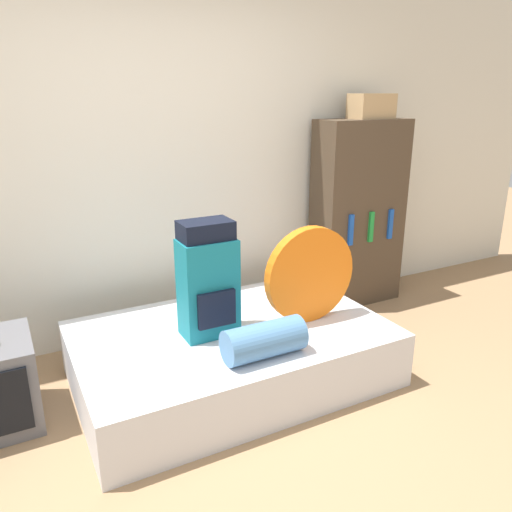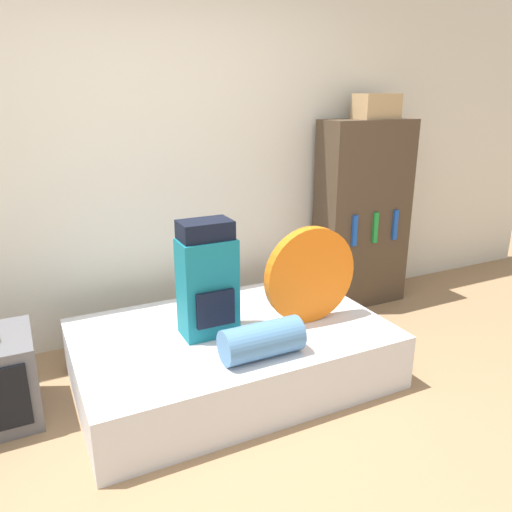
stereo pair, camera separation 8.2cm
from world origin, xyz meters
name	(u,v)px [view 1 (the left image)]	position (x,y,z in m)	size (l,w,h in m)	color
ground_plane	(265,478)	(0.00, 0.00, 0.00)	(16.00, 16.00, 0.00)	#997551
wall_back	(142,161)	(0.00, 1.80, 1.30)	(8.00, 0.05, 2.60)	silver
bed	(232,353)	(0.24, 0.88, 0.18)	(1.90, 1.22, 0.35)	silver
backpack	(208,281)	(0.09, 0.88, 0.69)	(0.33, 0.25, 0.71)	#14707F
tent_bag	(310,275)	(0.74, 0.76, 0.66)	(0.62, 0.07, 0.62)	orange
sleeping_roll	(264,340)	(0.25, 0.48, 0.45)	(0.46, 0.20, 0.20)	teal
bookshelf	(358,214)	(1.75, 1.55, 0.78)	(0.78, 0.35, 1.56)	#473828
cardboard_box	(371,106)	(1.80, 1.54, 1.66)	(0.34, 0.21, 0.19)	tan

